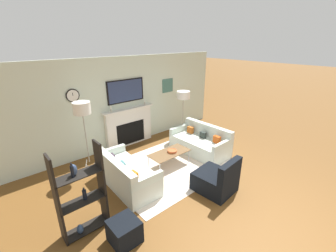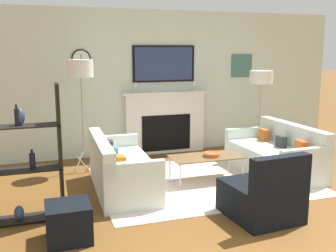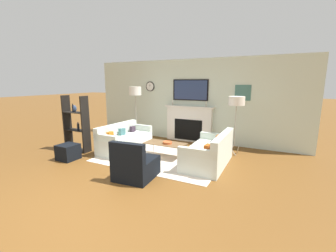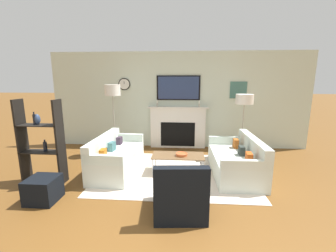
% 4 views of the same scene
% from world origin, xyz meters
% --- Properties ---
extents(fireplace_wall, '(7.29, 0.28, 2.70)m').
position_xyz_m(fireplace_wall, '(0.00, 4.51, 1.22)').
color(fireplace_wall, silver).
rests_on(fireplace_wall, ground_plane).
extents(area_rug, '(3.15, 2.35, 0.01)m').
position_xyz_m(area_rug, '(0.00, 2.57, 0.01)').
color(area_rug, beige).
rests_on(area_rug, ground_plane).
extents(couch_left, '(0.81, 1.70, 0.77)m').
position_xyz_m(couch_left, '(-1.26, 2.57, 0.29)').
color(couch_left, silver).
rests_on(couch_left, ground_plane).
extents(couch_right, '(0.90, 1.70, 0.79)m').
position_xyz_m(couch_right, '(1.27, 2.57, 0.28)').
color(couch_right, silver).
rests_on(couch_right, ground_plane).
extents(armchair, '(0.80, 0.87, 0.83)m').
position_xyz_m(armchair, '(0.13, 1.12, 0.27)').
color(armchair, black).
rests_on(armchair, ground_plane).
extents(coffee_table, '(1.09, 0.53, 0.38)m').
position_xyz_m(coffee_table, '(0.06, 2.59, 0.36)').
color(coffee_table, brown).
rests_on(coffee_table, ground_plane).
extents(decorative_bowl, '(0.25, 0.25, 0.06)m').
position_xyz_m(decorative_bowl, '(0.14, 2.57, 0.42)').
color(decorative_bowl, '#BF572A').
rests_on(decorative_bowl, coffee_table).
extents(floor_lamp_left, '(0.39, 0.39, 1.82)m').
position_xyz_m(floor_lamp_left, '(-1.63, 3.69, 1.65)').
color(floor_lamp_left, '#9E998E').
rests_on(floor_lamp_left, ground_plane).
extents(floor_lamp_right, '(0.43, 0.43, 1.60)m').
position_xyz_m(floor_lamp_right, '(1.63, 3.69, 1.45)').
color(floor_lamp_right, '#9E998E').
rests_on(floor_lamp_right, ground_plane).
extents(shelf_unit, '(0.78, 0.28, 1.59)m').
position_xyz_m(shelf_unit, '(-2.47, 1.94, 0.75)').
color(shelf_unit, black).
rests_on(shelf_unit, ground_plane).
extents(ottoman, '(0.46, 0.46, 0.40)m').
position_xyz_m(ottoman, '(-2.08, 1.29, 0.20)').
color(ottoman, black).
rests_on(ottoman, ground_plane).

